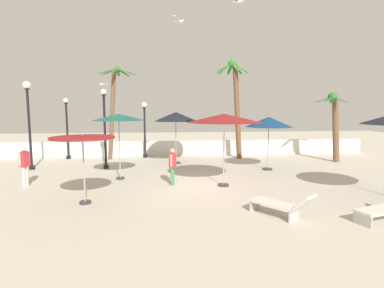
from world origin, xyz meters
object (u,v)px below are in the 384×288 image
palm_tree_1 (335,119)px  lamp_post_3 (145,124)px  patio_umbrella_3 (176,117)px  lounge_chair_0 (281,204)px  patio_umbrella_0 (119,118)px  patio_umbrella_5 (83,141)px  palm_tree_0 (114,101)px  guest_0 (172,163)px  patio_umbrella_4 (224,118)px  seagull_1 (103,84)px  lamp_post_0 (105,125)px  lamp_post_2 (29,114)px  seagull_2 (179,21)px  palm_tree_2 (236,99)px  patio_umbrella_2 (269,122)px  seagull_0 (238,1)px  lamp_post_1 (67,126)px  guest_1 (24,162)px

palm_tree_1 → lamp_post_3: size_ratio=1.15×
patio_umbrella_3 → lounge_chair_0: 9.59m
patio_umbrella_0 → patio_umbrella_5: size_ratio=1.27×
palm_tree_0 → guest_0: bearing=-63.9°
patio_umbrella_4 → seagull_1: bearing=135.5°
lamp_post_0 → lamp_post_2: (-3.80, 0.15, 0.57)m
lamp_post_0 → seagull_1: seagull_1 is taller
patio_umbrella_5 → lamp_post_2: size_ratio=0.52×
patio_umbrella_3 → seagull_2: seagull_2 is taller
patio_umbrella_4 → palm_tree_2: 7.07m
lamp_post_2 → patio_umbrella_2: bearing=-6.2°
seagull_2 → lamp_post_3: bearing=106.2°
lounge_chair_0 → patio_umbrella_0: bearing=134.9°
seagull_1 → lamp_post_3: bearing=43.2°
seagull_0 → patio_umbrella_0: bearing=148.4°
lamp_post_1 → patio_umbrella_4: bearing=-42.1°
lamp_post_0 → guest_0: 5.25m
patio_umbrella_5 → seagull_2: 6.51m
palm_tree_2 → lamp_post_1: bearing=175.2°
lamp_post_0 → guest_0: size_ratio=2.72×
lamp_post_1 → guest_1: (0.34, -6.87, -1.09)m
palm_tree_1 → lamp_post_2: 16.87m
lamp_post_2 → lounge_chair_0: 13.17m
patio_umbrella_2 → lamp_post_0: (-8.39, 1.16, -0.15)m
patio_umbrella_0 → patio_umbrella_2: 7.45m
patio_umbrella_4 → palm_tree_1: bearing=32.4°
patio_umbrella_5 → guest_1: 3.99m
patio_umbrella_3 → guest_0: bearing=-94.6°
lamp_post_3 → patio_umbrella_2: bearing=-35.5°
patio_umbrella_2 → lounge_chair_0: 7.26m
lamp_post_0 → guest_1: (-2.57, -3.47, -1.30)m
lamp_post_0 → patio_umbrella_5: bearing=-86.5°
lounge_chair_0 → guest_0: 5.08m
guest_1 → seagull_1: 6.47m
patio_umbrella_2 → patio_umbrella_4: 4.21m
palm_tree_1 → guest_1: size_ratio=2.46×
patio_umbrella_4 → lamp_post_1: bearing=137.9°
lamp_post_2 → lamp_post_0: bearing=-2.3°
seagull_1 → guest_0: bearing=-55.2°
lamp_post_1 → patio_umbrella_5: bearing=-70.6°
patio_umbrella_0 → palm_tree_2: (6.50, 5.01, 0.99)m
patio_umbrella_5 → lamp_post_0: (-0.37, 5.93, 0.21)m
lamp_post_1 → guest_1: size_ratio=2.28×
patio_umbrella_4 → palm_tree_0: bearing=127.0°
lounge_chair_0 → seagull_1: (-6.66, 9.30, 4.11)m
palm_tree_2 → patio_umbrella_2: bearing=-77.5°
lamp_post_3 → seagull_0: seagull_0 is taller
guest_1 → patio_umbrella_3: bearing=35.9°
lamp_post_1 → seagull_1: bearing=-36.1°
patio_umbrella_2 → lounge_chair_0: bearing=-106.7°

